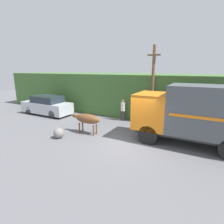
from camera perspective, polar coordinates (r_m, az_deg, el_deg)
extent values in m
plane|color=slate|center=(9.91, 6.18, -9.80)|extent=(60.00, 60.00, 0.00)
cube|color=#426B33|center=(15.74, 15.68, 5.30)|extent=(32.00, 5.39, 3.52)
cube|color=#B2BCAD|center=(16.92, -4.70, 5.94)|extent=(4.66, 2.40, 3.29)
cube|color=#4C4742|center=(16.77, -4.82, 11.78)|extent=(4.96, 2.70, 0.16)
cube|color=#2D2D2D|center=(10.26, 24.19, -6.49)|extent=(5.53, 1.77, 0.18)
cube|color=orange|center=(10.27, 13.05, 0.58)|extent=(1.80, 2.22, 1.94)
cube|color=#232D38|center=(10.47, 8.28, 3.00)|extent=(0.04, 1.89, 0.68)
cube|color=#4C5156|center=(9.91, 30.14, 0.21)|extent=(4.21, 2.22, 2.49)
cube|color=orange|center=(8.84, 30.21, -2.09)|extent=(3.79, 0.03, 0.14)
cylinder|color=black|center=(9.78, 11.85, -7.06)|extent=(1.04, 0.49, 1.04)
ellipsoid|color=brown|center=(10.97, -7.99, -2.19)|extent=(1.74, 0.60, 0.60)
ellipsoid|color=brown|center=(11.54, -11.96, -1.17)|extent=(0.45, 0.26, 0.26)
cone|color=#B7AD93|center=(11.43, -12.32, -0.65)|extent=(0.06, 0.06, 0.11)
cone|color=#B7AD93|center=(11.58, -11.67, -0.43)|extent=(0.06, 0.06, 0.11)
cylinder|color=brown|center=(11.35, -10.59, -5.07)|extent=(0.09, 0.09, 0.66)
cylinder|color=brown|center=(11.59, -9.58, -4.62)|extent=(0.09, 0.09, 0.66)
cylinder|color=brown|center=(10.74, -6.05, -6.01)|extent=(0.09, 0.09, 0.66)
cylinder|color=brown|center=(10.99, -5.08, -5.51)|extent=(0.09, 0.09, 0.66)
cube|color=silver|center=(16.64, -20.49, 1.46)|extent=(4.67, 1.76, 0.92)
cube|color=#232D38|center=(16.42, -20.43, 3.98)|extent=(2.57, 1.62, 0.57)
cylinder|color=black|center=(17.37, -25.40, 0.42)|extent=(0.66, 0.28, 0.66)
cylinder|color=black|center=(15.18, -18.81, -0.75)|extent=(0.66, 0.28, 0.66)
cube|color=#38332D|center=(13.78, 3.56, -1.19)|extent=(0.31, 0.21, 0.78)
cylinder|color=silver|center=(13.61, 3.61, 1.78)|extent=(0.37, 0.37, 0.68)
sphere|color=#A87A56|center=(13.52, 3.64, 3.65)|extent=(0.22, 0.22, 0.22)
cylinder|color=brown|center=(12.87, 13.09, 8.24)|extent=(0.22, 0.22, 5.57)
cube|color=brown|center=(12.85, 13.62, 17.66)|extent=(0.90, 0.17, 0.10)
sphere|color=gray|center=(10.79, -17.00, -6.60)|extent=(0.61, 0.61, 0.61)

